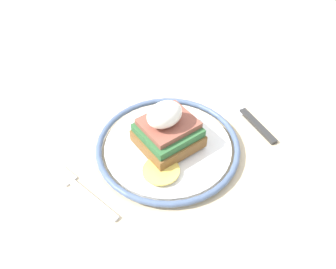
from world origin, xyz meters
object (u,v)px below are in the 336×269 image
(fork, at_px, (82,190))
(knife, at_px, (245,113))
(plate, at_px, (168,146))
(sandwich, at_px, (167,130))

(fork, distance_m, knife, 0.33)
(plate, bearing_deg, sandwich, 152.23)
(plate, relative_size, sandwich, 2.02)
(fork, relative_size, knife, 0.67)
(sandwich, bearing_deg, plate, -27.77)
(plate, height_order, sandwich, sandwich)
(sandwich, distance_m, knife, 0.18)
(fork, bearing_deg, sandwich, -2.78)
(sandwich, relative_size, knife, 0.58)
(knife, bearing_deg, plate, 174.66)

